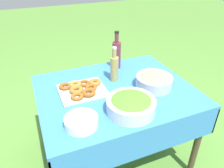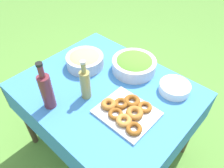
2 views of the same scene
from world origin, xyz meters
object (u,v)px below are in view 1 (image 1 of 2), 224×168
(donut_platter, at_px, (82,89))
(plate_stack, at_px, (81,122))
(salad_bowl, at_px, (131,104))
(olive_oil_bottle, at_px, (114,68))
(pasta_bowl, at_px, (154,80))
(wine_bottle, at_px, (117,54))

(donut_platter, height_order, plate_stack, plate_stack)
(salad_bowl, height_order, olive_oil_bottle, olive_oil_bottle)
(donut_platter, relative_size, plate_stack, 1.70)
(pasta_bowl, height_order, donut_platter, pasta_bowl)
(pasta_bowl, xyz_separation_m, plate_stack, (-0.64, -0.22, -0.03))
(donut_platter, xyz_separation_m, olive_oil_bottle, (0.29, 0.06, 0.09))
(donut_platter, distance_m, plate_stack, 0.38)
(plate_stack, xyz_separation_m, olive_oil_bottle, (0.40, 0.43, 0.08))
(salad_bowl, height_order, pasta_bowl, same)
(olive_oil_bottle, bearing_deg, plate_stack, -132.77)
(donut_platter, bearing_deg, olive_oil_bottle, 12.39)
(salad_bowl, relative_size, pasta_bowl, 1.15)
(salad_bowl, bearing_deg, plate_stack, -178.19)
(olive_oil_bottle, height_order, wine_bottle, wine_bottle)
(donut_platter, distance_m, wine_bottle, 0.50)
(salad_bowl, distance_m, wine_bottle, 0.65)
(olive_oil_bottle, bearing_deg, wine_bottle, 62.26)
(plate_stack, height_order, olive_oil_bottle, olive_oil_bottle)
(donut_platter, bearing_deg, plate_stack, -106.44)
(plate_stack, relative_size, wine_bottle, 0.61)
(pasta_bowl, bearing_deg, salad_bowl, -145.57)
(donut_platter, xyz_separation_m, plate_stack, (-0.11, -0.37, 0.01))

